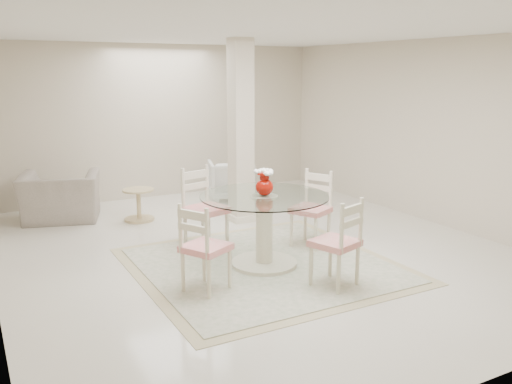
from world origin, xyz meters
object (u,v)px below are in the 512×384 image
red_vase (264,182)px  armchair_white (231,180)px  dining_chair_south (341,237)px  side_table (139,206)px  dining_table (264,230)px  dining_chair_east (313,203)px  dining_chair_west (202,242)px  recliner_taupe (61,197)px  column (241,132)px  dining_chair_north (202,202)px

red_vase → armchair_white: red_vase is taller
dining_chair_south → side_table: bearing=-91.8°
dining_table → side_table: bearing=105.1°
armchair_white → side_table: (-1.84, -0.59, -0.12)m
red_vase → dining_chair_south: 1.11m
dining_chair_east → dining_chair_west: 2.04m
dining_chair_east → side_table: (-1.65, 2.25, -0.34)m
recliner_taupe → armchair_white: recliner_taupe is taller
recliner_taupe → armchair_white: size_ratio=1.46×
column → dining_table: (-0.67, -1.91, -0.92)m
dining_chair_east → side_table: size_ratio=2.22×
recliner_taupe → side_table: (1.04, -0.58, -0.14)m
dining_chair_west → dining_chair_east: bearing=-95.6°
dining_chair_west → side_table: (0.23, 3.02, -0.32)m
dining_chair_south → side_table: 3.76m
dining_chair_north → dining_chair_west: bearing=-127.5°
dining_chair_north → dining_chair_west: dining_chair_north is taller
red_vase → side_table: red_vase is taller
dining_chair_east → dining_chair_north: (-1.32, 0.57, 0.04)m
red_vase → dining_chair_south: size_ratio=0.29×
red_vase → recliner_taupe: size_ratio=0.28×
dining_chair_north → recliner_taupe: dining_chair_north is taller
dining_chair_west → side_table: size_ratio=2.14×
recliner_taupe → column: bearing=168.5°
column → dining_chair_south: 2.98m
column → side_table: 1.92m
dining_table → side_table: size_ratio=3.02×
recliner_taupe → dining_table: bearing=135.3°
dining_table → recliner_taupe: size_ratio=1.31×
dining_chair_east → dining_chair_west: (-1.89, -0.77, -0.02)m
dining_chair_west → red_vase: bearing=-95.6°
dining_table → column: bearing=70.7°
red_vase → dining_chair_north: red_vase is taller
column → armchair_white: column is taller
dining_chair_east → recliner_taupe: size_ratio=0.97×
dining_chair_north → recliner_taupe: (-1.37, 2.26, -0.24)m
dining_chair_east → dining_chair_west: bearing=-94.4°
dining_chair_south → red_vase: bearing=-87.0°
armchair_white → column: bearing=88.8°
dining_chair_north → side_table: bearing=86.9°
dining_chair_north → dining_chair_west: size_ratio=1.11×
dining_chair_north → side_table: dining_chair_north is taller
column → dining_chair_east: 1.74m
dining_chair_east → dining_chair_north: 1.44m
column → dining_chair_south: size_ratio=2.54×
dining_chair_east → side_table: 2.82m
column → red_vase: bearing=-109.3°
dining_table → dining_chair_west: 1.02m
red_vase → side_table: (-0.71, 2.64, -0.78)m
red_vase → recliner_taupe: bearing=118.5°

